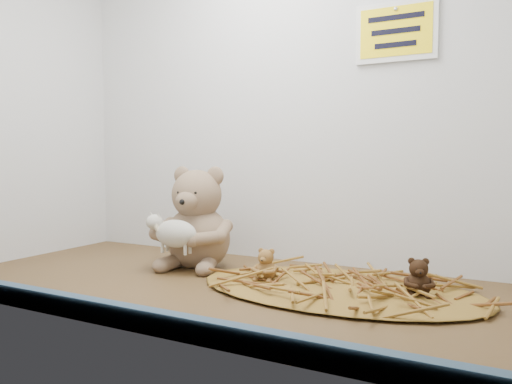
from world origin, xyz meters
The scene contains 8 objects.
alcove_shell centered at (0.00, 9.00, 45.00)cm, with size 120.40×60.20×90.40cm.
front_rail centered at (0.00, -28.80, 1.80)cm, with size 119.28×2.20×3.60cm, color #324660.
straw_bed centered at (24.44, 6.86, 0.57)cm, with size 58.49×33.96×1.13cm, color brown.
main_teddy centered at (-13.06, 12.87, 12.24)cm, with size 19.74×20.84×24.48cm, color #917559, non-canonical shape.
toy_lamb centered at (-13.06, 4.09, 9.28)cm, with size 13.82×8.43×8.93cm, color beige, non-canonical shape.
mini_teddy_tan centered at (9.23, 5.50, 4.51)cm, with size 5.45×5.75×6.76cm, color #985D31, non-canonical shape.
mini_teddy_brown centered at (39.64, 8.23, 4.68)cm, with size 5.72×6.04×7.10cm, color black, non-canonical shape.
wall_sign centered at (30.00, 29.40, 55.00)cm, with size 16.00×1.20×11.00cm, color yellow.
Camera 1 is at (55.60, -86.90, 26.58)cm, focal length 35.00 mm.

